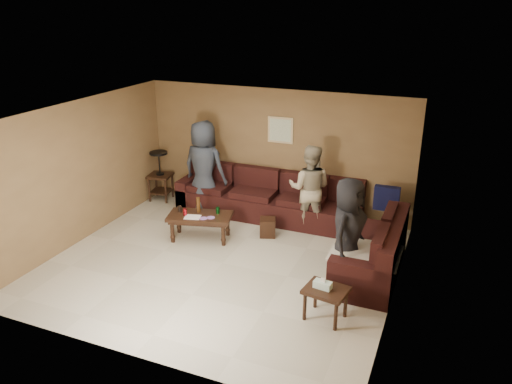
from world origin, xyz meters
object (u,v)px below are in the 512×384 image
at_px(coffee_table, 200,218).
at_px(waste_bin, 268,227).
at_px(sectional_sofa, 298,218).
at_px(person_left, 204,167).
at_px(person_middle, 310,188).
at_px(person_right, 347,232).
at_px(side_table_right, 325,293).
at_px(end_table_left, 160,175).

bearing_deg(coffee_table, waste_bin, 27.80).
height_order(sectional_sofa, person_left, person_left).
xyz_separation_m(coffee_table, person_middle, (1.70, 1.13, 0.43)).
height_order(sectional_sofa, person_middle, person_middle).
bearing_deg(person_right, person_middle, 42.97).
distance_m(side_table_right, person_left, 4.27).
bearing_deg(sectional_sofa, coffee_table, -152.08).
bearing_deg(waste_bin, person_right, -31.99).
height_order(end_table_left, person_left, person_left).
xyz_separation_m(sectional_sofa, waste_bin, (-0.50, -0.27, -0.16)).
bearing_deg(sectional_sofa, side_table_right, -64.13).
xyz_separation_m(person_left, person_middle, (2.22, -0.06, -0.12)).
relative_size(side_table_right, person_middle, 0.38).
bearing_deg(waste_bin, coffee_table, -152.20).
height_order(end_table_left, side_table_right, end_table_left).
bearing_deg(side_table_right, sectional_sofa, 115.87).
height_order(person_middle, person_right, person_right).
bearing_deg(end_table_left, person_right, -22.50).
height_order(waste_bin, person_middle, person_middle).
height_order(waste_bin, person_left, person_left).
relative_size(coffee_table, side_table_right, 1.99).
bearing_deg(end_table_left, coffee_table, -39.01).
bearing_deg(person_right, side_table_right, -172.68).
distance_m(waste_bin, person_middle, 1.06).
bearing_deg(waste_bin, person_middle, 42.41).
bearing_deg(person_left, waste_bin, 162.54).
bearing_deg(person_middle, person_left, -8.11).
bearing_deg(coffee_table, sectional_sofa, 27.92).
bearing_deg(person_middle, coffee_table, 27.12).
relative_size(end_table_left, person_middle, 0.65).
bearing_deg(person_right, sectional_sofa, 51.27).
relative_size(end_table_left, person_left, 0.57).
relative_size(coffee_table, person_left, 0.66).
height_order(coffee_table, person_left, person_left).
distance_m(sectional_sofa, person_middle, 0.59).
distance_m(coffee_table, side_table_right, 3.13).
distance_m(coffee_table, person_middle, 2.09).
height_order(sectional_sofa, coffee_table, sectional_sofa).
height_order(person_left, person_middle, person_left).
bearing_deg(coffee_table, person_left, 113.62).
bearing_deg(sectional_sofa, person_middle, 68.76).
height_order(coffee_table, person_right, person_right).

